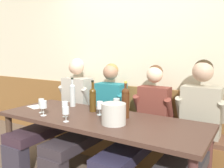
{
  "coord_description": "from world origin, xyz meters",
  "views": [
    {
      "loc": [
        1.38,
        -1.87,
        1.43
      ],
      "look_at": [
        -0.03,
        0.44,
        1.04
      ],
      "focal_mm": 38.55,
      "sensor_mm": 36.0,
      "label": 1
    }
  ],
  "objects_px": {
    "person_right_seat": "(193,130)",
    "dining_table": "(99,125)",
    "wine_bottle_amber_mid": "(93,99)",
    "wine_glass_right_end": "(65,106)",
    "wine_glass_center_front": "(100,106)",
    "person_center_left_seat": "(96,117)",
    "person_left_seat": "(141,127)",
    "wall_bench": "(129,138)",
    "wine_bottle_clear_water": "(73,94)",
    "wine_glass_left_end": "(41,103)",
    "person_center_right_seat": "(62,108)",
    "wine_bottle_green_tall": "(125,102)",
    "ice_bucket": "(114,114)",
    "wine_glass_center_rear": "(66,111)",
    "wine_glass_mid_left": "(43,105)",
    "wine_glass_mid_right": "(116,103)"
  },
  "relations": [
    {
      "from": "person_right_seat",
      "to": "dining_table",
      "type": "bearing_deg",
      "value": -157.99
    },
    {
      "from": "dining_table",
      "to": "wine_bottle_amber_mid",
      "type": "height_order",
      "value": "wine_bottle_amber_mid"
    },
    {
      "from": "wine_glass_right_end",
      "to": "wine_glass_center_front",
      "type": "relative_size",
      "value": 1.1
    },
    {
      "from": "person_center_left_seat",
      "to": "person_right_seat",
      "type": "distance_m",
      "value": 1.16
    },
    {
      "from": "wine_glass_center_front",
      "to": "person_left_seat",
      "type": "bearing_deg",
      "value": 29.79
    },
    {
      "from": "person_left_seat",
      "to": "wine_glass_right_end",
      "type": "relative_size",
      "value": 7.69
    },
    {
      "from": "wall_bench",
      "to": "wine_bottle_clear_water",
      "type": "bearing_deg",
      "value": -141.25
    },
    {
      "from": "wall_bench",
      "to": "wine_glass_left_end",
      "type": "bearing_deg",
      "value": -127.32
    },
    {
      "from": "person_center_right_seat",
      "to": "wine_bottle_green_tall",
      "type": "relative_size",
      "value": 3.42
    },
    {
      "from": "person_center_right_seat",
      "to": "person_left_seat",
      "type": "height_order",
      "value": "person_center_right_seat"
    },
    {
      "from": "person_center_left_seat",
      "to": "wine_glass_right_end",
      "type": "xyz_separation_m",
      "value": [
        -0.04,
        -0.49,
        0.23
      ]
    },
    {
      "from": "wine_glass_center_front",
      "to": "wine_bottle_green_tall",
      "type": "bearing_deg",
      "value": 9.43
    },
    {
      "from": "ice_bucket",
      "to": "wine_bottle_amber_mid",
      "type": "xyz_separation_m",
      "value": [
        -0.45,
        0.28,
        0.05
      ]
    },
    {
      "from": "wine_glass_center_rear",
      "to": "wine_glass_mid_left",
      "type": "height_order",
      "value": "wine_glass_mid_left"
    },
    {
      "from": "wine_glass_center_rear",
      "to": "person_left_seat",
      "type": "bearing_deg",
      "value": 48.39
    },
    {
      "from": "wine_glass_left_end",
      "to": "wine_glass_mid_left",
      "type": "height_order",
      "value": "wine_glass_mid_left"
    },
    {
      "from": "wine_bottle_amber_mid",
      "to": "wine_glass_mid_right",
      "type": "bearing_deg",
      "value": 23.08
    },
    {
      "from": "person_right_seat",
      "to": "person_left_seat",
      "type": "bearing_deg",
      "value": -175.22
    },
    {
      "from": "dining_table",
      "to": "ice_bucket",
      "type": "relative_size",
      "value": 9.51
    },
    {
      "from": "dining_table",
      "to": "ice_bucket",
      "type": "bearing_deg",
      "value": -23.68
    },
    {
      "from": "wall_bench",
      "to": "wine_glass_right_end",
      "type": "distance_m",
      "value": 1.07
    },
    {
      "from": "person_center_left_seat",
      "to": "wine_glass_mid_right",
      "type": "height_order",
      "value": "person_center_left_seat"
    },
    {
      "from": "wine_glass_right_end",
      "to": "wine_glass_center_front",
      "type": "height_order",
      "value": "wine_glass_right_end"
    },
    {
      "from": "person_center_right_seat",
      "to": "wine_bottle_clear_water",
      "type": "distance_m",
      "value": 0.39
    },
    {
      "from": "dining_table",
      "to": "wine_glass_mid_left",
      "type": "bearing_deg",
      "value": -155.88
    },
    {
      "from": "person_center_right_seat",
      "to": "person_right_seat",
      "type": "distance_m",
      "value": 1.73
    },
    {
      "from": "wine_bottle_amber_mid",
      "to": "ice_bucket",
      "type": "bearing_deg",
      "value": -31.92
    },
    {
      "from": "wine_bottle_green_tall",
      "to": "person_left_seat",
      "type": "bearing_deg",
      "value": 60.04
    },
    {
      "from": "wine_glass_mid_right",
      "to": "person_left_seat",
      "type": "bearing_deg",
      "value": 6.49
    },
    {
      "from": "wall_bench",
      "to": "wine_glass_mid_right",
      "type": "xyz_separation_m",
      "value": [
        0.05,
        -0.42,
        0.56
      ]
    },
    {
      "from": "person_right_seat",
      "to": "wine_bottle_amber_mid",
      "type": "bearing_deg",
      "value": -170.29
    },
    {
      "from": "wall_bench",
      "to": "wine_glass_left_end",
      "type": "relative_size",
      "value": 15.96
    },
    {
      "from": "person_left_seat",
      "to": "wine_glass_right_end",
      "type": "height_order",
      "value": "person_left_seat"
    },
    {
      "from": "wine_bottle_green_tall",
      "to": "person_center_left_seat",
      "type": "bearing_deg",
      "value": 159.47
    },
    {
      "from": "person_right_seat",
      "to": "wine_glass_mid_left",
      "type": "relative_size",
      "value": 8.22
    },
    {
      "from": "wine_glass_mid_right",
      "to": "wine_glass_mid_left",
      "type": "relative_size",
      "value": 0.99
    },
    {
      "from": "person_center_right_seat",
      "to": "dining_table",
      "type": "bearing_deg",
      "value": -22.77
    },
    {
      "from": "person_right_seat",
      "to": "wine_bottle_green_tall",
      "type": "height_order",
      "value": "person_right_seat"
    },
    {
      "from": "person_center_left_seat",
      "to": "wine_bottle_clear_water",
      "type": "distance_m",
      "value": 0.41
    },
    {
      "from": "wine_glass_center_rear",
      "to": "wine_glass_mid_left",
      "type": "bearing_deg",
      "value": 173.37
    },
    {
      "from": "wine_glass_left_end",
      "to": "wine_glass_mid_right",
      "type": "distance_m",
      "value": 0.84
    },
    {
      "from": "wine_bottle_amber_mid",
      "to": "wine_glass_mid_left",
      "type": "relative_size",
      "value": 2.22
    },
    {
      "from": "person_center_left_seat",
      "to": "wine_glass_mid_right",
      "type": "xyz_separation_m",
      "value": [
        0.33,
        -0.05,
        0.23
      ]
    },
    {
      "from": "person_center_right_seat",
      "to": "wine_bottle_amber_mid",
      "type": "xyz_separation_m",
      "value": [
        0.65,
        -0.19,
        0.23
      ]
    },
    {
      "from": "dining_table",
      "to": "wine_glass_mid_right",
      "type": "relative_size",
      "value": 13.86
    },
    {
      "from": "person_center_left_seat",
      "to": "wine_glass_right_end",
      "type": "height_order",
      "value": "person_center_left_seat"
    },
    {
      "from": "dining_table",
      "to": "ice_bucket",
      "type": "xyz_separation_m",
      "value": [
        0.24,
        -0.11,
        0.18
      ]
    },
    {
      "from": "dining_table",
      "to": "wine_glass_mid_left",
      "type": "xyz_separation_m",
      "value": [
        -0.55,
        -0.25,
        0.19
      ]
    },
    {
      "from": "person_center_right_seat",
      "to": "wine_glass_mid_right",
      "type": "bearing_deg",
      "value": -5.16
    },
    {
      "from": "dining_table",
      "to": "wine_glass_left_end",
      "type": "bearing_deg",
      "value": -165.63
    }
  ]
}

